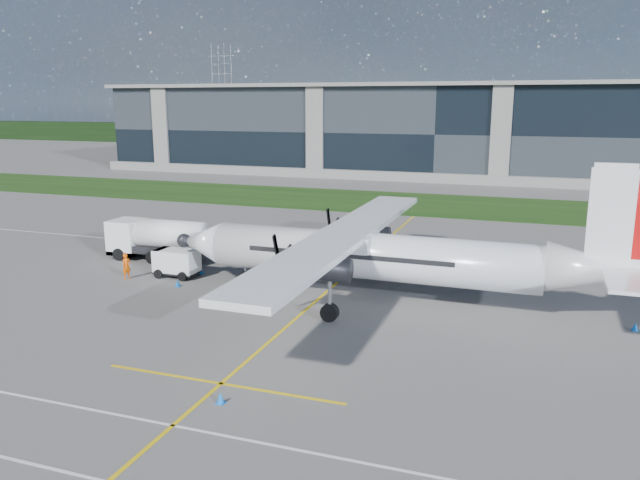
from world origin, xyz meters
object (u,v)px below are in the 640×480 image
(turboprop_aircraft, at_px, (388,230))
(fuel_tanker_truck, at_px, (152,239))
(baggage_tug, at_px, (177,263))
(safety_cone_tail, at_px, (635,326))
(safety_cone_stbdwing, at_px, (396,245))
(safety_cone_nose_stbd, at_px, (201,270))
(safety_cone_portwing, at_px, (220,398))
(safety_cone_nose_port, at_px, (178,283))
(pylon_west, at_px, (222,94))
(ground_crew_person, at_px, (126,264))
(safety_cone_fwd, at_px, (175,272))

(turboprop_aircraft, xyz_separation_m, fuel_tanker_truck, (-20.55, 4.36, -3.01))
(baggage_tug, distance_m, safety_cone_tail, 30.36)
(safety_cone_stbdwing, relative_size, safety_cone_nose_stbd, 1.00)
(fuel_tanker_truck, distance_m, safety_cone_portwing, 26.67)
(safety_cone_nose_stbd, bearing_deg, safety_cone_nose_port, -86.87)
(baggage_tug, xyz_separation_m, safety_cone_portwing, (12.50, -16.53, -0.75))
(safety_cone_nose_port, bearing_deg, pylon_west, 116.93)
(baggage_tug, distance_m, ground_crew_person, 3.56)
(baggage_tug, height_order, safety_cone_nose_stbd, baggage_tug)
(turboprop_aircraft, bearing_deg, safety_cone_nose_port, -173.38)
(safety_cone_stbdwing, bearing_deg, baggage_tug, -132.21)
(turboprop_aircraft, relative_size, safety_cone_tail, 62.41)
(safety_cone_fwd, distance_m, safety_cone_nose_port, 2.95)
(safety_cone_tail, distance_m, safety_cone_nose_port, 28.92)
(safety_cone_stbdwing, bearing_deg, safety_cone_nose_stbd, -132.07)
(turboprop_aircraft, bearing_deg, safety_cone_nose_stbd, 172.80)
(baggage_tug, distance_m, safety_cone_stbdwing, 19.53)
(safety_cone_fwd, bearing_deg, safety_cone_portwing, -52.44)
(fuel_tanker_truck, bearing_deg, safety_cone_stbdwing, 30.87)
(pylon_west, relative_size, safety_cone_portwing, 60.00)
(fuel_tanker_truck, bearing_deg, safety_cone_portwing, -49.84)
(baggage_tug, relative_size, safety_cone_tail, 6.69)
(safety_cone_portwing, bearing_deg, ground_crew_person, 136.54)
(pylon_west, relative_size, fuel_tanker_truck, 3.36)
(pylon_west, xyz_separation_m, ground_crew_person, (68.28, -142.88, -13.91))
(baggage_tug, height_order, safety_cone_nose_port, baggage_tug)
(turboprop_aircraft, bearing_deg, pylon_west, 121.63)
(fuel_tanker_truck, relative_size, safety_cone_tail, 17.84)
(turboprop_aircraft, relative_size, safety_cone_fwd, 62.41)
(safety_cone_tail, bearing_deg, safety_cone_portwing, -139.08)
(pylon_west, relative_size, safety_cone_fwd, 60.00)
(safety_cone_portwing, xyz_separation_m, safety_cone_stbdwing, (0.61, 30.99, 0.00))
(safety_cone_nose_stbd, bearing_deg, pylon_west, 117.45)
(safety_cone_portwing, distance_m, safety_cone_stbdwing, 31.00)
(pylon_west, xyz_separation_m, safety_cone_portwing, (83.88, -157.67, -14.75))
(safety_cone_fwd, height_order, safety_cone_nose_stbd, same)
(pylon_west, relative_size, safety_cone_tail, 60.00)
(fuel_tanker_truck, distance_m, baggage_tug, 6.08)
(turboprop_aircraft, xyz_separation_m, safety_cone_nose_port, (-14.43, -1.68, -4.43))
(pylon_west, bearing_deg, safety_cone_nose_stbd, -62.55)
(safety_cone_nose_port, bearing_deg, safety_cone_fwd, 126.66)
(safety_cone_tail, bearing_deg, safety_cone_nose_stbd, 175.32)
(safety_cone_nose_port, bearing_deg, baggage_tug, 122.88)
(safety_cone_portwing, bearing_deg, turboprop_aircraft, 78.11)
(fuel_tanker_truck, distance_m, safety_cone_stbdwing, 20.78)
(pylon_west, distance_m, safety_cone_portwing, 179.21)
(safety_cone_portwing, height_order, safety_cone_nose_port, same)
(pylon_west, bearing_deg, baggage_tug, -63.17)
(fuel_tanker_truck, distance_m, safety_cone_nose_stbd, 6.59)
(fuel_tanker_truck, distance_m, safety_cone_fwd, 5.87)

